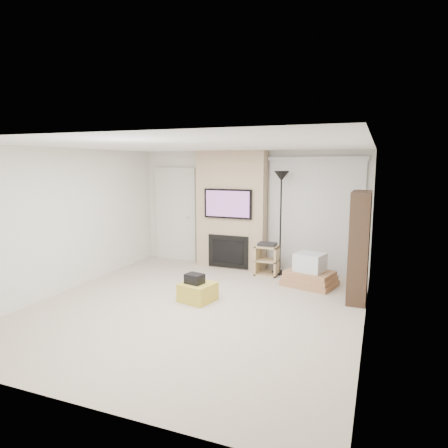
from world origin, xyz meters
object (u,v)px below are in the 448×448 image
at_px(bookshelf, 359,247).
at_px(box_stack, 310,273).
at_px(ottoman, 198,292).
at_px(av_stand, 267,258).
at_px(floor_lamp, 281,193).

bearing_deg(bookshelf, box_stack, 150.32).
xyz_separation_m(box_stack, bookshelf, (0.86, -0.49, 0.67)).
xyz_separation_m(ottoman, box_stack, (1.57, 1.51, 0.08)).
distance_m(av_stand, box_stack, 1.02).
bearing_deg(ottoman, av_stand, 71.36).
xyz_separation_m(floor_lamp, bookshelf, (1.57, -1.07, -0.75)).
bearing_deg(box_stack, av_stand, 156.00).
relative_size(box_stack, bookshelf, 0.59).
height_order(floor_lamp, av_stand, floor_lamp).
height_order(floor_lamp, box_stack, floor_lamp).
relative_size(av_stand, bookshelf, 0.37).
bearing_deg(bookshelf, av_stand, 153.19).
xyz_separation_m(ottoman, floor_lamp, (0.87, 2.09, 1.50)).
distance_m(floor_lamp, av_stand, 1.33).
bearing_deg(floor_lamp, box_stack, -39.50).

